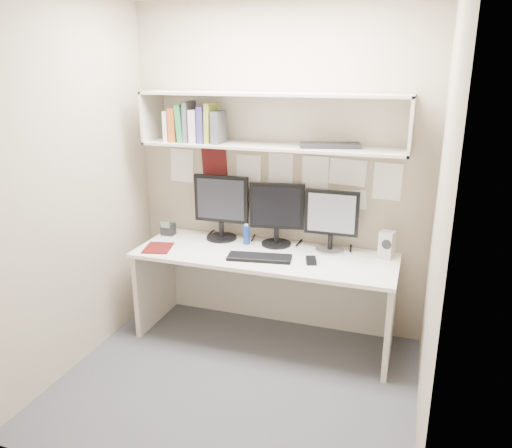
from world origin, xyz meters
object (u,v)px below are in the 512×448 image
(monitor_left, at_px, (221,205))
(speaker, at_px, (387,245))
(desk, at_px, (265,296))
(maroon_notebook, at_px, (158,248))
(monitor_center, at_px, (277,212))
(monitor_right, at_px, (331,218))
(desk_phone, at_px, (168,229))
(keyboard, at_px, (259,258))

(monitor_left, height_order, speaker, monitor_left)
(monitor_left, relative_size, speaker, 2.59)
(desk, height_order, maroon_notebook, maroon_notebook)
(speaker, bearing_deg, monitor_center, -166.97)
(speaker, height_order, maroon_notebook, speaker)
(monitor_right, xyz_separation_m, desk_phone, (-1.38, -0.06, -0.21))
(maroon_notebook, bearing_deg, monitor_left, 32.11)
(maroon_notebook, bearing_deg, speaker, -1.52)
(monitor_center, relative_size, maroon_notebook, 2.06)
(monitor_center, height_order, keyboard, monitor_center)
(monitor_center, distance_m, monitor_right, 0.43)
(monitor_center, bearing_deg, monitor_left, 170.64)
(speaker, xyz_separation_m, maroon_notebook, (-1.72, -0.37, -0.10))
(desk, relative_size, monitor_center, 3.96)
(desk_phone, bearing_deg, monitor_center, 1.88)
(monitor_left, xyz_separation_m, desk_phone, (-0.47, -0.06, -0.23))
(monitor_right, distance_m, desk_phone, 1.40)
(desk, relative_size, maroon_notebook, 8.16)
(desk, bearing_deg, desk_phone, 169.89)
(speaker, relative_size, maroon_notebook, 0.84)
(monitor_center, distance_m, keyboard, 0.44)
(desk_phone, bearing_deg, maroon_notebook, -76.58)
(monitor_center, bearing_deg, desk, -107.11)
(monitor_left, xyz_separation_m, maroon_notebook, (-0.38, -0.39, -0.28))
(maroon_notebook, relative_size, desk_phone, 1.90)
(monitor_right, bearing_deg, maroon_notebook, -163.53)
(monitor_left, distance_m, speaker, 1.35)
(desk, bearing_deg, keyboard, -90.01)
(desk, bearing_deg, monitor_center, 82.26)
(monitor_center, xyz_separation_m, speaker, (0.86, -0.02, -0.17))
(monitor_center, distance_m, speaker, 0.88)
(desk, distance_m, monitor_right, 0.81)
(monitor_left, relative_size, desk_phone, 4.15)
(keyboard, xyz_separation_m, speaker, (0.89, 0.33, 0.09))
(monitor_left, relative_size, maroon_notebook, 2.18)
(keyboard, bearing_deg, monitor_right, 27.94)
(keyboard, distance_m, maroon_notebook, 0.83)
(monitor_right, height_order, speaker, monitor_right)
(maroon_notebook, bearing_deg, keyboard, -10.78)
(monitor_right, xyz_separation_m, keyboard, (-0.46, -0.35, -0.25))
(desk_phone, bearing_deg, keyboard, -19.33)
(desk_phone, bearing_deg, monitor_left, 5.24)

